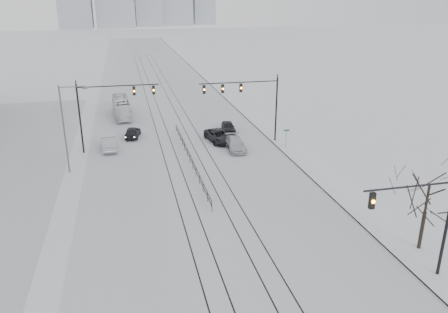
% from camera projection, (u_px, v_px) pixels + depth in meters
% --- Properties ---
extents(road, '(22.00, 260.00, 0.02)m').
position_uv_depth(road, '(163.00, 102.00, 74.99)').
color(road, silver).
rests_on(road, ground).
extents(sidewalk_east, '(5.00, 260.00, 0.16)m').
position_uv_depth(sidewalk_east, '(239.00, 98.00, 77.82)').
color(sidewalk_east, silver).
rests_on(sidewalk_east, ground).
extents(curb, '(0.10, 260.00, 0.12)m').
position_uv_depth(curb, '(226.00, 99.00, 77.31)').
color(curb, gray).
rests_on(curb, ground).
extents(parking_strip, '(14.00, 60.00, 0.03)m').
position_uv_depth(parking_strip, '(3.00, 161.00, 47.88)').
color(parking_strip, silver).
rests_on(parking_strip, ground).
extents(tram_rails, '(5.30, 180.00, 0.01)m').
position_uv_depth(tram_rails, '(178.00, 136.00, 56.68)').
color(tram_rails, black).
rests_on(tram_rails, ground).
extents(traffic_mast_near, '(6.10, 0.37, 7.00)m').
position_uv_depth(traffic_mast_near, '(426.00, 215.00, 26.27)').
color(traffic_mast_near, black).
rests_on(traffic_mast_near, ground).
extents(traffic_mast_ne, '(9.60, 0.37, 8.00)m').
position_uv_depth(traffic_mast_ne, '(250.00, 97.00, 51.85)').
color(traffic_mast_ne, black).
rests_on(traffic_mast_ne, ground).
extents(traffic_mast_nw, '(9.10, 0.37, 8.00)m').
position_uv_depth(traffic_mast_nw, '(106.00, 104.00, 49.31)').
color(traffic_mast_nw, black).
rests_on(traffic_mast_nw, ground).
extents(street_light_west, '(2.73, 0.25, 9.00)m').
position_uv_depth(street_light_west, '(67.00, 123.00, 43.17)').
color(street_light_west, '#595B60').
rests_on(street_light_west, ground).
extents(bare_tree, '(4.40, 4.40, 6.10)m').
position_uv_depth(bare_tree, '(428.00, 192.00, 29.55)').
color(bare_tree, black).
rests_on(bare_tree, ground).
extents(median_fence, '(0.06, 24.00, 1.00)m').
position_uv_depth(median_fence, '(190.00, 158.00, 47.35)').
color(median_fence, black).
rests_on(median_fence, ground).
extents(street_sign, '(0.70, 0.06, 2.40)m').
position_uv_depth(street_sign, '(286.00, 136.00, 51.30)').
color(street_sign, '#595B60').
rests_on(street_sign, ground).
extents(sedan_sb_inner, '(2.40, 4.33, 1.40)m').
position_uv_depth(sedan_sb_inner, '(133.00, 132.00, 55.84)').
color(sedan_sb_inner, black).
rests_on(sedan_sb_inner, ground).
extents(sedan_sb_outer, '(1.92, 4.79, 1.55)m').
position_uv_depth(sedan_sb_outer, '(109.00, 144.00, 51.27)').
color(sedan_sb_outer, '#A6A8AD').
rests_on(sedan_sb_outer, ground).
extents(sedan_nb_front, '(3.19, 5.54, 1.45)m').
position_uv_depth(sedan_nb_front, '(219.00, 136.00, 54.24)').
color(sedan_nb_front, black).
rests_on(sedan_nb_front, ground).
extents(sedan_nb_right, '(2.30, 5.04, 1.43)m').
position_uv_depth(sedan_nb_right, '(235.00, 144.00, 51.26)').
color(sedan_nb_right, '#B9BBC2').
rests_on(sedan_nb_right, ground).
extents(sedan_nb_far, '(1.91, 4.07, 1.34)m').
position_uv_depth(sedan_nb_far, '(228.00, 127.00, 58.25)').
color(sedan_nb_far, black).
rests_on(sedan_nb_far, ground).
extents(box_truck, '(2.83, 10.02, 2.76)m').
position_uv_depth(box_truck, '(122.00, 107.00, 65.57)').
color(box_truck, silver).
rests_on(box_truck, ground).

